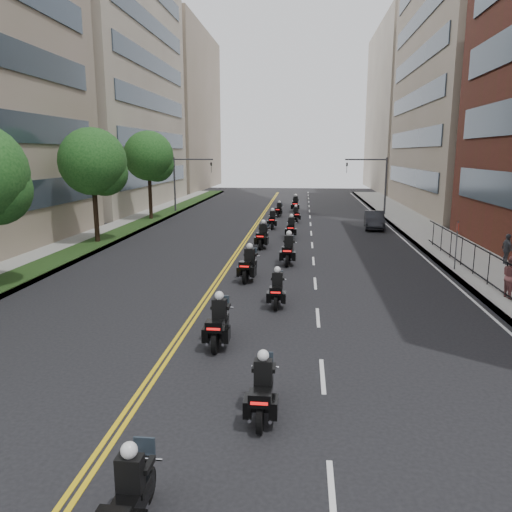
{
  "coord_description": "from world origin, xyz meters",
  "views": [
    {
      "loc": [
        2.59,
        -7.92,
        6.04
      ],
      "look_at": [
        0.6,
        12.87,
        1.71
      ],
      "focal_mm": 35.0,
      "sensor_mm": 36.0,
      "label": 1
    }
  ],
  "objects": [
    {
      "name": "building_left_mid",
      "position": [
        -21.98,
        48.0,
        17.0
      ],
      "size": [
        16.11,
        28.0,
        34.0
      ],
      "color": "gray",
      "rests_on": "ground"
    },
    {
      "name": "motorcycle_6",
      "position": [
        -0.0,
        23.74,
        0.72
      ],
      "size": [
        0.68,
        2.47,
        1.82
      ],
      "rotation": [
        0.0,
        0.0,
        -0.1
      ],
      "color": "black",
      "rests_on": "ground"
    },
    {
      "name": "building_right_tan",
      "position": [
        21.48,
        48.0,
        15.0
      ],
      "size": [
        15.11,
        28.0,
        30.0
      ],
      "color": "gray",
      "rests_on": "ground"
    },
    {
      "name": "motorcycle_4",
      "position": [
        0.02,
        15.34,
        0.71
      ],
      "size": [
        0.71,
        2.42,
        1.79
      ],
      "rotation": [
        0.0,
        0.0,
        -0.12
      ],
      "color": "black",
      "rests_on": "ground"
    },
    {
      "name": "motorcycle_8",
      "position": [
        0.08,
        32.18,
        0.66
      ],
      "size": [
        0.51,
        2.25,
        1.66
      ],
      "rotation": [
        0.0,
        0.0,
        0.0
      ],
      "color": "black",
      "rests_on": "ground"
    },
    {
      "name": "street_trees",
      "position": [
        -11.05,
        18.61,
        5.13
      ],
      "size": [
        4.4,
        38.4,
        7.98
      ],
      "color": "black",
      "rests_on": "ground"
    },
    {
      "name": "motorcycle_1",
      "position": [
        1.73,
        2.69,
        0.63
      ],
      "size": [
        0.49,
        2.16,
        1.6
      ],
      "rotation": [
        0.0,
        0.0,
        -0.0
      ],
      "color": "black",
      "rests_on": "ground"
    },
    {
      "name": "sidewalk_left",
      "position": [
        -12.0,
        25.0,
        0.07
      ],
      "size": [
        4.0,
        90.0,
        0.15
      ],
      "primitive_type": "cube",
      "color": "gray",
      "rests_on": "ground"
    },
    {
      "name": "motorcycle_0",
      "position": [
        -0.07,
        -1.24,
        0.63
      ],
      "size": [
        0.5,
        2.17,
        1.6
      ],
      "rotation": [
        0.0,
        0.0,
        -0.02
      ],
      "color": "black",
      "rests_on": "ground"
    },
    {
      "name": "motorcycle_5",
      "position": [
        1.81,
        19.1,
        0.73
      ],
      "size": [
        0.6,
        2.51,
        1.85
      ],
      "rotation": [
        0.0,
        0.0,
        -0.05
      ],
      "color": "black",
      "rests_on": "ground"
    },
    {
      "name": "building_right_far",
      "position": [
        21.5,
        78.0,
        13.0
      ],
      "size": [
        15.0,
        28.0,
        26.0
      ],
      "primitive_type": "cube",
      "color": "gray",
      "rests_on": "ground"
    },
    {
      "name": "pedestrian_b",
      "position": [
        11.2,
        12.96,
        1.03
      ],
      "size": [
        0.76,
        0.92,
        1.76
      ],
      "primitive_type": "imported",
      "rotation": [
        0.0,
        0.0,
        1.68
      ],
      "color": "brown",
      "rests_on": "sidewalk_right"
    },
    {
      "name": "motorcycle_10",
      "position": [
        0.22,
        40.07,
        0.6
      ],
      "size": [
        0.62,
        2.06,
        1.52
      ],
      "rotation": [
        0.0,
        0.0,
        -0.13
      ],
      "color": "black",
      "rests_on": "ground"
    },
    {
      "name": "traffic_signal_right",
      "position": [
        9.54,
        42.0,
        3.7
      ],
      "size": [
        4.09,
        0.2,
        5.6
      ],
      "color": "#3F3F44",
      "rests_on": "ground"
    },
    {
      "name": "parked_sedan",
      "position": [
        8.29,
        32.89,
        0.71
      ],
      "size": [
        1.82,
        4.4,
        1.42
      ],
      "primitive_type": "imported",
      "rotation": [
        0.0,
        0.0,
        -0.08
      ],
      "color": "black",
      "rests_on": "ground"
    },
    {
      "name": "motorcycle_11",
      "position": [
        1.72,
        44.28,
        0.73
      ],
      "size": [
        0.59,
        2.51,
        1.85
      ],
      "rotation": [
        0.0,
        0.0,
        -0.03
      ],
      "color": "black",
      "rests_on": "ground"
    },
    {
      "name": "motorcycle_3",
      "position": [
        1.59,
        11.35,
        0.63
      ],
      "size": [
        0.49,
        2.15,
        1.59
      ],
      "rotation": [
        0.0,
        0.0,
        -0.01
      ],
      "color": "black",
      "rests_on": "ground"
    },
    {
      "name": "traffic_signal_left",
      "position": [
        -9.54,
        42.0,
        3.7
      ],
      "size": [
        4.09,
        0.2,
        5.6
      ],
      "color": "#3F3F44",
      "rests_on": "ground"
    },
    {
      "name": "building_left_far",
      "position": [
        -22.0,
        78.0,
        13.0
      ],
      "size": [
        16.0,
        28.0,
        26.0
      ],
      "primitive_type": "cube",
      "color": "gray",
      "rests_on": "ground"
    },
    {
      "name": "grass_strip",
      "position": [
        -11.2,
        25.0,
        0.17
      ],
      "size": [
        2.0,
        90.0,
        0.04
      ],
      "primitive_type": "cube",
      "color": "#1E3513",
      "rests_on": "sidewalk_left"
    },
    {
      "name": "motorcycle_2",
      "position": [
        -0.03,
        7.01,
        0.69
      ],
      "size": [
        0.54,
        2.35,
        1.73
      ],
      "rotation": [
        0.0,
        0.0,
        -0.0
      ],
      "color": "black",
      "rests_on": "ground"
    },
    {
      "name": "ground",
      "position": [
        0.0,
        0.0,
        0.0
      ],
      "size": [
        160.0,
        160.0,
        0.0
      ],
      "primitive_type": "plane",
      "color": "black",
      "rests_on": "ground"
    },
    {
      "name": "pedestrian_c",
      "position": [
        13.5,
        19.47,
        0.98
      ],
      "size": [
        0.52,
        1.01,
        1.66
      ],
      "primitive_type": "imported",
      "rotation": [
        0.0,
        0.0,
        1.69
      ],
      "color": "#42434A",
      "rests_on": "sidewalk_right"
    },
    {
      "name": "motorcycle_9",
      "position": [
        1.92,
        36.34,
        0.61
      ],
      "size": [
        0.6,
        2.08,
        1.54
      ],
      "rotation": [
        0.0,
        0.0,
        0.11
      ],
      "color": "black",
      "rests_on": "ground"
    },
    {
      "name": "sidewalk_right",
      "position": [
        12.0,
        25.0,
        0.07
      ],
      "size": [
        4.0,
        90.0,
        0.15
      ],
      "primitive_type": "cube",
      "color": "gray",
      "rests_on": "ground"
    },
    {
      "name": "motorcycle_7",
      "position": [
        1.72,
        27.74,
        0.68
      ],
      "size": [
        0.55,
        2.35,
        1.73
      ],
      "rotation": [
        0.0,
        0.0,
        -0.03
      ],
      "color": "black",
      "rests_on": "ground"
    }
  ]
}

